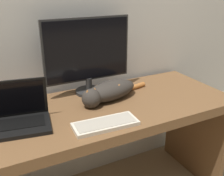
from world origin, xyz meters
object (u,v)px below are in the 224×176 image
object	(u,v)px
laptop	(19,117)
external_keyboard	(105,124)
monitor	(88,54)
cat	(108,91)

from	to	relation	value
laptop	external_keyboard	distance (m)	0.44
monitor	cat	bearing A→B (deg)	-68.96
laptop	external_keyboard	size ratio (longest dim) A/B	0.99
monitor	cat	world-z (taller)	monitor
external_keyboard	monitor	bearing A→B (deg)	81.94
external_keyboard	cat	xyz separation A→B (m)	(0.15, 0.27, 0.05)
external_keyboard	cat	distance (m)	0.32
laptop	monitor	bearing A→B (deg)	35.55
monitor	external_keyboard	bearing A→B (deg)	-101.37
laptop	cat	bearing A→B (deg)	16.85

